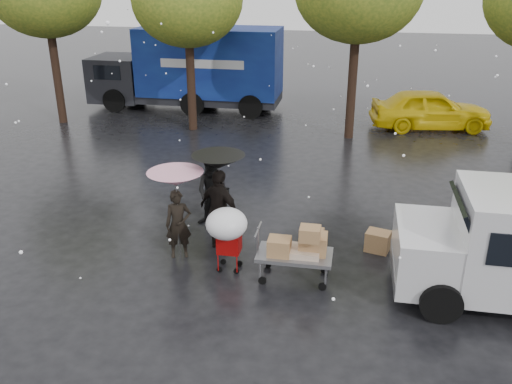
% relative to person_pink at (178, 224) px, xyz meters
% --- Properties ---
extents(ground, '(90.00, 90.00, 0.00)m').
position_rel_person_pink_xyz_m(ground, '(0.88, -0.33, -0.77)').
color(ground, black).
rests_on(ground, ground).
extents(person_pink, '(0.66, 0.54, 1.54)m').
position_rel_person_pink_xyz_m(person_pink, '(0.00, 0.00, 0.00)').
color(person_pink, black).
rests_on(person_pink, ground).
extents(person_middle, '(0.89, 0.72, 1.75)m').
position_rel_person_pink_xyz_m(person_middle, '(0.35, 1.62, 0.11)').
color(person_middle, black).
rests_on(person_middle, ground).
extents(person_black, '(1.18, 0.92, 1.87)m').
position_rel_person_pink_xyz_m(person_black, '(0.79, 0.53, 0.17)').
color(person_black, black).
rests_on(person_black, ground).
extents(umbrella_pink, '(1.18, 1.18, 1.98)m').
position_rel_person_pink_xyz_m(umbrella_pink, '(0.00, 0.00, 1.05)').
color(umbrella_pink, '#4C4C4C').
rests_on(umbrella_pink, ground).
extents(umbrella_black, '(1.15, 1.15, 2.22)m').
position_rel_person_pink_xyz_m(umbrella_black, '(0.79, 0.53, 1.30)').
color(umbrella_black, '#4C4C4C').
rests_on(umbrella_black, ground).
extents(vendor_cart, '(1.52, 0.80, 1.27)m').
position_rel_person_pink_xyz_m(vendor_cart, '(2.66, -0.48, -0.05)').
color(vendor_cart, slate).
rests_on(vendor_cart, ground).
extents(shopping_cart, '(0.84, 0.84, 1.46)m').
position_rel_person_pink_xyz_m(shopping_cart, '(1.20, -0.50, 0.29)').
color(shopping_cart, '#A30909').
rests_on(shopping_cart, ground).
extents(blue_truck, '(8.30, 2.60, 3.50)m').
position_rel_person_pink_xyz_m(blue_truck, '(-3.54, 12.77, 0.99)').
color(blue_truck, navy).
rests_on(blue_truck, ground).
extents(box_ground_near, '(0.60, 0.53, 0.46)m').
position_rel_person_pink_xyz_m(box_ground_near, '(4.27, 1.05, -0.54)').
color(box_ground_near, olive).
rests_on(box_ground_near, ground).
extents(box_ground_far, '(0.53, 0.45, 0.36)m').
position_rel_person_pink_xyz_m(box_ground_far, '(2.80, 1.12, -0.59)').
color(box_ground_far, olive).
rests_on(box_ground_far, ground).
extents(yellow_taxi, '(4.74, 2.50, 1.54)m').
position_rel_person_pink_xyz_m(yellow_taxi, '(6.42, 11.43, -0.00)').
color(yellow_taxi, yellow).
rests_on(yellow_taxi, ground).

